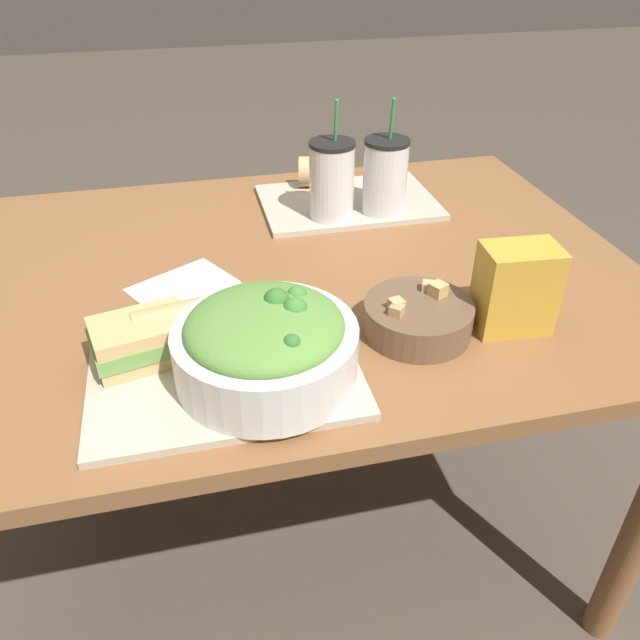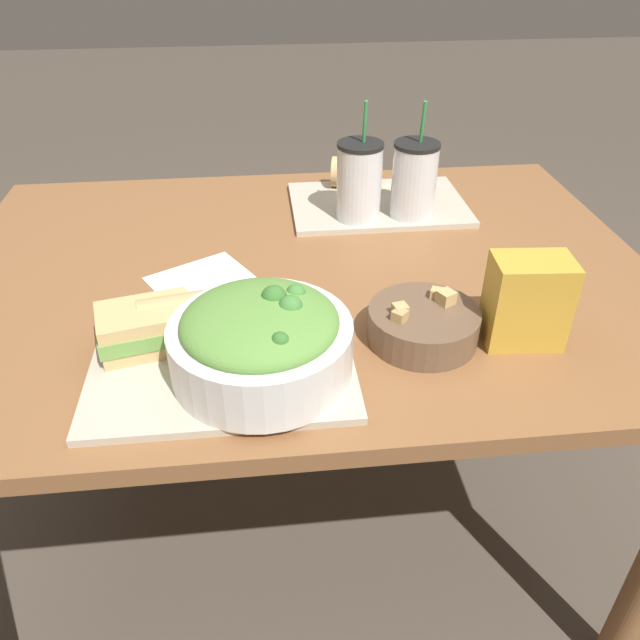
# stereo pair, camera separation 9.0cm
# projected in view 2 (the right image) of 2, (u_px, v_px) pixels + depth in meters

# --- Properties ---
(ground_plane) EXTENTS (12.00, 12.00, 0.00)m
(ground_plane) POSITION_uv_depth(u_px,v_px,m) (307.00, 522.00, 1.56)
(ground_plane) COLOR #4C4238
(dining_table) EXTENTS (1.29, 0.93, 0.73)m
(dining_table) POSITION_uv_depth(u_px,v_px,m) (303.00, 310.00, 1.20)
(dining_table) COLOR brown
(dining_table) RESTS_ON ground_plane
(tray_near) EXTENTS (0.38, 0.26, 0.01)m
(tray_near) POSITION_uv_depth(u_px,v_px,m) (223.00, 370.00, 0.89)
(tray_near) COLOR #BCB29E
(tray_near) RESTS_ON dining_table
(tray_far) EXTENTS (0.38, 0.26, 0.01)m
(tray_far) POSITION_uv_depth(u_px,v_px,m) (378.00, 204.00, 1.37)
(tray_far) COLOR #BCB29E
(tray_far) RESTS_ON dining_table
(salad_bowl) EXTENTS (0.25, 0.25, 0.12)m
(salad_bowl) POSITION_uv_depth(u_px,v_px,m) (261.00, 339.00, 0.85)
(salad_bowl) COLOR white
(salad_bowl) RESTS_ON tray_near
(soup_bowl) EXTENTS (0.17, 0.17, 0.07)m
(soup_bowl) POSITION_uv_depth(u_px,v_px,m) (423.00, 324.00, 0.95)
(soup_bowl) COLOR brown
(soup_bowl) RESTS_ON dining_table
(sandwich_near) EXTENTS (0.16, 0.12, 0.06)m
(sandwich_near) POSITION_uv_depth(u_px,v_px,m) (147.00, 327.00, 0.91)
(sandwich_near) COLOR tan
(sandwich_near) RESTS_ON tray_near
(baguette_near) EXTENTS (0.16, 0.10, 0.07)m
(baguette_near) POSITION_uv_depth(u_px,v_px,m) (194.00, 314.00, 0.94)
(baguette_near) COLOR tan
(baguette_near) RESTS_ON tray_near
(baguette_far) EXTENTS (0.13, 0.09, 0.07)m
(baguette_far) POSITION_uv_depth(u_px,v_px,m) (358.00, 173.00, 1.42)
(baguette_far) COLOR tan
(baguette_far) RESTS_ON tray_far
(drink_cup_dark) EXTENTS (0.09, 0.09, 0.24)m
(drink_cup_dark) POSITION_uv_depth(u_px,v_px,m) (359.00, 184.00, 1.26)
(drink_cup_dark) COLOR silver
(drink_cup_dark) RESTS_ON tray_far
(drink_cup_red) EXTENTS (0.09, 0.09, 0.24)m
(drink_cup_red) POSITION_uv_depth(u_px,v_px,m) (414.00, 182.00, 1.27)
(drink_cup_red) COLOR silver
(drink_cup_red) RESTS_ON tray_far
(chip_bag) EXTENTS (0.12, 0.08, 0.14)m
(chip_bag) POSITION_uv_depth(u_px,v_px,m) (527.00, 301.00, 0.93)
(chip_bag) COLOR gold
(chip_bag) RESTS_ON dining_table
(napkin_folded) EXTENTS (0.20, 0.18, 0.00)m
(napkin_folded) POSITION_uv_depth(u_px,v_px,m) (199.00, 278.00, 1.11)
(napkin_folded) COLOR white
(napkin_folded) RESTS_ON dining_table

